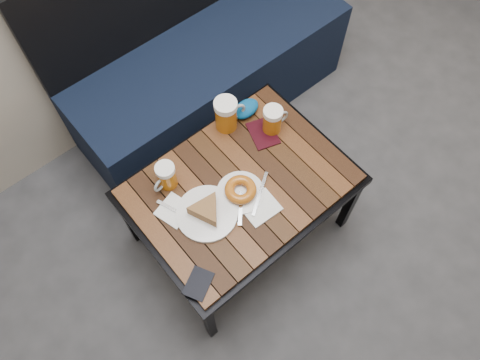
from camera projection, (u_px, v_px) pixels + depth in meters
bench at (207, 70)px, 2.31m from camera, size 1.40×0.50×0.95m
cafe_table at (240, 189)px, 1.83m from camera, size 0.84×0.62×0.47m
beer_mug_left at (166, 176)px, 1.74m from camera, size 0.11×0.08×0.12m
beer_mug_centre at (227, 114)px, 1.85m from camera, size 0.14×0.10×0.15m
beer_mug_right at (273, 120)px, 1.85m from camera, size 0.12×0.08×0.13m
plate_pie at (207, 212)px, 1.71m from camera, size 0.23×0.23×0.06m
plate_bagel at (241, 191)px, 1.75m from camera, size 0.23×0.20×0.05m
napkin_left at (174, 210)px, 1.73m from camera, size 0.14×0.14×0.01m
napkin_right at (260, 208)px, 1.74m from camera, size 0.14×0.12×0.01m
passport_navy at (198, 283)px, 1.61m from camera, size 0.13×0.12×0.01m
passport_burgundy at (263, 133)px, 1.89m from camera, size 0.14×0.16×0.01m
knit_pouch at (246, 109)px, 1.92m from camera, size 0.12×0.09×0.05m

